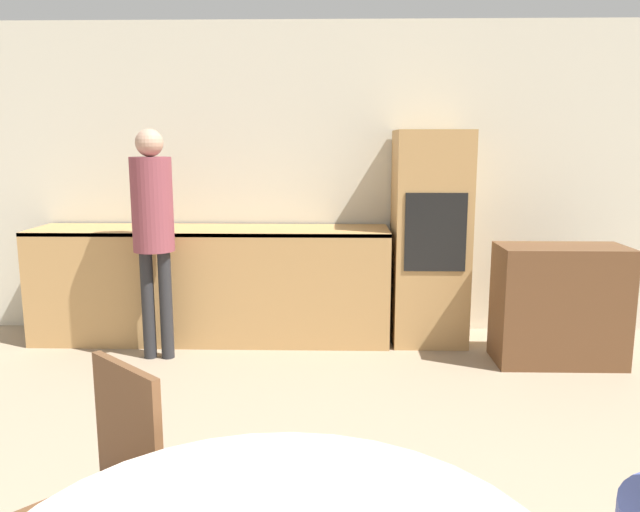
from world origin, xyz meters
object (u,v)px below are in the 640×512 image
object	(u,v)px
oven_unit	(429,238)
chair_far_left	(104,490)
person_standing	(153,217)
sideboard	(559,305)

from	to	relation	value
oven_unit	chair_far_left	size ratio (longest dim) A/B	1.88
oven_unit	person_standing	xyz separation A→B (m)	(-2.10, -0.50, 0.22)
person_standing	chair_far_left	bearing A→B (deg)	-77.48
oven_unit	sideboard	world-z (taller)	oven_unit
chair_far_left	person_standing	bearing A→B (deg)	144.98
chair_far_left	person_standing	xyz separation A→B (m)	(-0.60, 2.68, 0.57)
oven_unit	sideboard	distance (m)	1.11
oven_unit	sideboard	bearing A→B (deg)	-30.52
sideboard	person_standing	bearing A→B (deg)	179.51
sideboard	chair_far_left	world-z (taller)	chair_far_left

